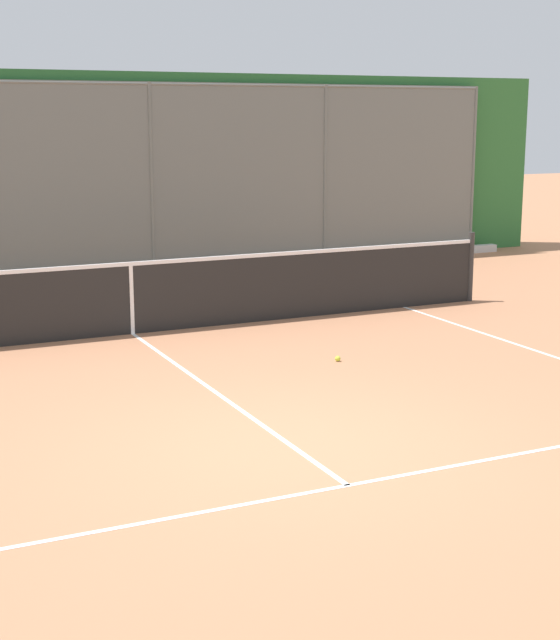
% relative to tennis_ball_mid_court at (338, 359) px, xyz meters
% --- Properties ---
extents(ground_plane, '(60.00, 60.00, 0.00)m').
position_rel_tennis_ball_mid_court_xyz_m(ground_plane, '(1.77, 2.36, -0.03)').
color(ground_plane, '#B27551').
extents(court_line_markings, '(8.48, 10.65, 0.01)m').
position_rel_tennis_ball_mid_court_xyz_m(court_line_markings, '(1.77, 3.71, -0.03)').
color(court_line_markings, white).
rests_on(court_line_markings, ground).
extents(fence_backdrop, '(20.37, 1.37, 3.58)m').
position_rel_tennis_ball_mid_court_xyz_m(fence_backdrop, '(1.77, -7.54, 1.74)').
color(fence_backdrop, slate).
rests_on(fence_backdrop, ground).
extents(tennis_net, '(10.90, 0.09, 1.07)m').
position_rel_tennis_ball_mid_court_xyz_m(tennis_net, '(1.77, -2.42, 0.46)').
color(tennis_net, '#2D2D2D').
rests_on(tennis_net, ground).
extents(tennis_ball_mid_court, '(0.07, 0.07, 0.07)m').
position_rel_tennis_ball_mid_court_xyz_m(tennis_ball_mid_court, '(0.00, 0.00, 0.00)').
color(tennis_ball_mid_court, '#C1D138').
rests_on(tennis_ball_mid_court, ground).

